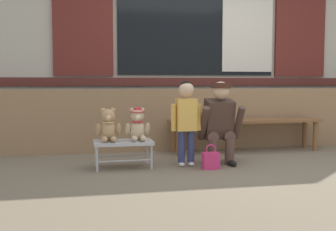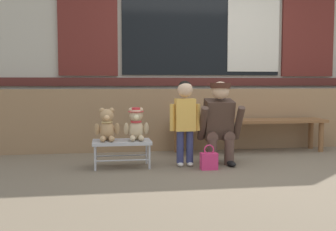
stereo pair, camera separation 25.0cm
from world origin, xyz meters
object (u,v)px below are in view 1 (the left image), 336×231
Objects in this scene: child_standing at (186,114)px; teddy_bear_plain at (108,126)px; wooden_bench_long at (246,124)px; teddy_bear_with_hat at (137,125)px; handbag_on_ground at (211,160)px; small_display_bench at (123,144)px; adult_crouching at (220,122)px.

teddy_bear_plain is at bearing 177.12° from child_standing.
wooden_bench_long is 1.76m from teddy_bear_with_hat.
wooden_bench_long reaches higher than handbag_on_ground.
small_display_bench is 0.78m from child_standing.
wooden_bench_long is at bearing 51.08° from handbag_on_ground.
small_display_bench is (-1.75, -0.76, -0.11)m from wooden_bench_long.
child_standing reaches higher than small_display_bench.
teddy_bear_plain is at bearing -158.31° from wooden_bench_long.
handbag_on_ground is (0.92, -0.26, -0.17)m from small_display_bench.
handbag_on_ground is at bearing -128.92° from wooden_bench_long.
teddy_bear_with_hat is at bearing 175.35° from child_standing.
wooden_bench_long is 3.28× the size of small_display_bench.
teddy_bear_with_hat is 1.34× the size of handbag_on_ground.
child_standing reaches higher than wooden_bench_long.
adult_crouching is (1.12, 0.02, 0.21)m from small_display_bench.
small_display_bench is at bearing -179.23° from teddy_bear_with_hat.
adult_crouching is 0.52m from handbag_on_ground.
child_standing is at bearing -3.42° from small_display_bench.
teddy_bear_with_hat reaches higher than small_display_bench.
adult_crouching is (0.96, 0.02, 0.01)m from teddy_bear_with_hat.
teddy_bear_with_hat is (0.16, 0.00, 0.21)m from small_display_bench.
small_display_bench is at bearing -0.51° from teddy_bear_plain.
wooden_bench_long is 5.78× the size of teddy_bear_with_hat.
child_standing reaches higher than adult_crouching.
teddy_bear_with_hat is at bearing 161.03° from handbag_on_ground.
teddy_bear_with_hat is (-1.59, -0.76, 0.10)m from wooden_bench_long.
adult_crouching is 3.49× the size of handbag_on_ground.
teddy_bear_with_hat reaches higher than wooden_bench_long.
teddy_bear_plain reaches higher than small_display_bench.
adult_crouching reaches higher than teddy_bear_plain.
handbag_on_ground is (-0.20, -0.28, -0.38)m from adult_crouching.
child_standing is (-1.05, -0.80, 0.22)m from wooden_bench_long.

